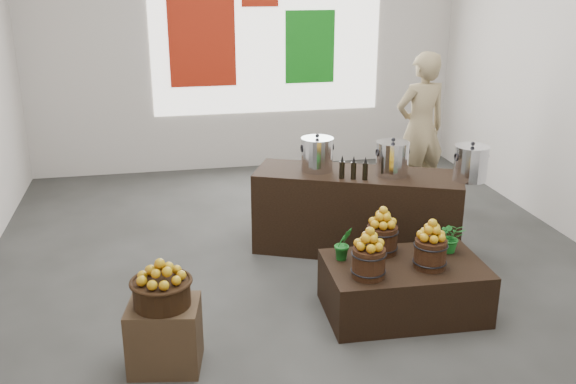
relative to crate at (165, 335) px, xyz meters
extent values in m
plane|color=#3D3E3B|center=(1.30, 1.33, -0.25)|extent=(7.00, 7.00, 0.00)
cube|color=beige|center=(1.30, 4.83, 1.75)|extent=(6.00, 0.04, 4.00)
cube|color=white|center=(1.60, 4.81, 1.75)|extent=(3.20, 0.02, 2.40)
cube|color=#A31E0C|center=(0.70, 4.80, 1.65)|extent=(0.90, 0.04, 1.40)
cube|color=#137A17|center=(2.20, 4.80, 1.45)|extent=(0.70, 0.04, 1.00)
cube|color=#4C3723|center=(0.00, 0.00, 0.00)|extent=(0.56, 0.49, 0.50)
cylinder|color=black|center=(0.00, 0.00, 0.34)|extent=(0.40, 0.40, 0.18)
cube|color=black|center=(1.97, 0.39, -0.03)|extent=(1.32, 0.84, 0.45)
cylinder|color=#371F0F|center=(1.59, 0.23, 0.32)|extent=(0.26, 0.26, 0.24)
cylinder|color=#371F0F|center=(2.13, 0.29, 0.32)|extent=(0.26, 0.26, 0.24)
cylinder|color=#371F0F|center=(1.85, 0.64, 0.32)|extent=(0.26, 0.26, 0.24)
imported|color=#15661E|center=(2.42, 0.54, 0.34)|extent=(0.31, 0.29, 0.27)
imported|color=#15661E|center=(1.49, 0.57, 0.34)|extent=(0.18, 0.16, 0.28)
cube|color=black|center=(1.96, 1.68, 0.17)|extent=(2.12, 1.40, 0.83)
cylinder|color=silver|center=(1.58, 1.84, 0.74)|extent=(0.31, 0.31, 0.31)
cylinder|color=silver|center=(2.25, 1.55, 0.74)|extent=(0.31, 0.31, 0.31)
cylinder|color=silver|center=(2.93, 1.25, 0.74)|extent=(0.31, 0.31, 0.31)
imported|color=#917F59|center=(3.13, 2.95, 0.67)|extent=(0.74, 0.55, 1.84)
camera|label=1|loc=(0.06, -4.10, 2.49)|focal=40.00mm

